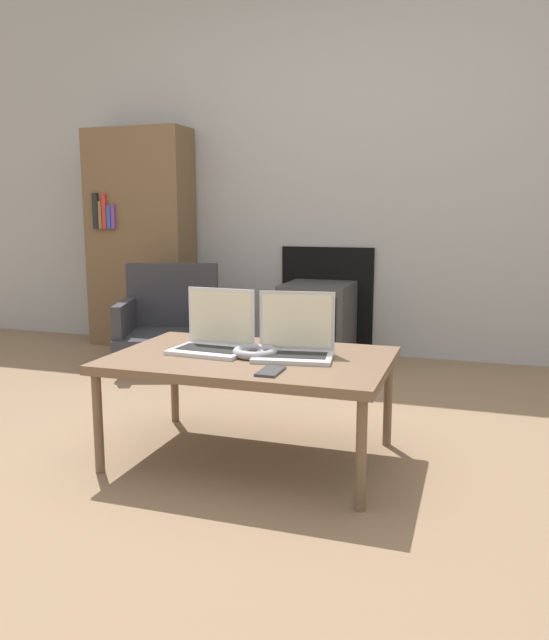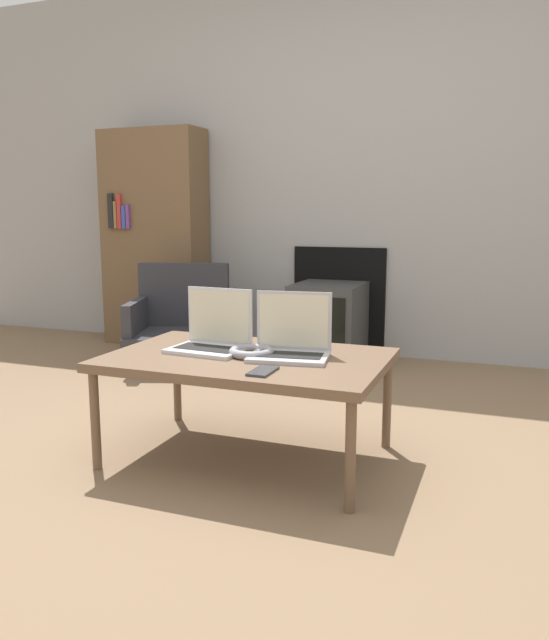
% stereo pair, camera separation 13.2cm
% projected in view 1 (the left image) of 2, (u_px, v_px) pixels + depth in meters
% --- Properties ---
extents(ground_plane, '(14.00, 14.00, 0.00)m').
position_uv_depth(ground_plane, '(242.00, 468.00, 2.41)').
color(ground_plane, '#7A6047').
extents(wall_back, '(7.00, 0.08, 2.60)m').
position_uv_depth(wall_back, '(354.00, 166.00, 4.20)').
color(wall_back, '#999999').
rests_on(wall_back, ground_plane).
extents(table, '(1.08, 0.70, 0.42)m').
position_uv_depth(table, '(251.00, 364.00, 2.45)').
color(table, brown).
rests_on(table, ground_plane).
extents(laptop_left, '(0.31, 0.24, 0.25)m').
position_uv_depth(laptop_left, '(214.00, 336.00, 2.52)').
color(laptop_left, silver).
rests_on(laptop_left, table).
extents(laptop_right, '(0.33, 0.26, 0.25)m').
position_uv_depth(laptop_right, '(295.00, 342.00, 2.42)').
color(laptop_right, '#B2B2B7').
rests_on(laptop_right, table).
extents(headphones, '(0.18, 0.18, 0.03)m').
position_uv_depth(headphones, '(255.00, 352.00, 2.43)').
color(headphones, gray).
rests_on(headphones, table).
extents(phone, '(0.07, 0.14, 0.01)m').
position_uv_depth(phone, '(270.00, 371.00, 2.18)').
color(phone, '#333338').
rests_on(phone, table).
extents(tv, '(0.44, 0.50, 0.52)m').
position_uv_depth(tv, '(318.00, 322.00, 4.15)').
color(tv, '#383838').
rests_on(tv, ground_plane).
extents(armchair, '(0.75, 0.74, 0.65)m').
position_uv_depth(armchair, '(170.00, 318.00, 4.02)').
color(armchair, '#2D2D33').
rests_on(armchair, ground_plane).
extents(bookshelf, '(0.76, 0.32, 1.57)m').
position_uv_depth(bookshelf, '(141.00, 239.00, 4.57)').
color(bookshelf, brown).
rests_on(bookshelf, ground_plane).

